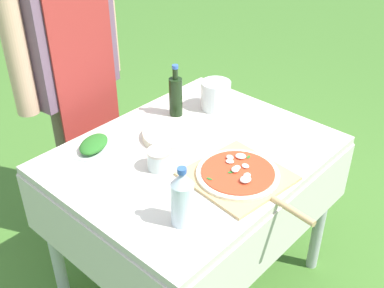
% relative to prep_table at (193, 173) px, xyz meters
% --- Properties ---
extents(ground_plane, '(12.00, 12.00, 0.00)m').
position_rel_prep_table_xyz_m(ground_plane, '(0.00, 0.00, -0.69)').
color(ground_plane, '#477A2D').
extents(prep_table, '(1.14, 0.92, 0.80)m').
position_rel_prep_table_xyz_m(prep_table, '(0.00, 0.00, 0.00)').
color(prep_table, beige).
rests_on(prep_table, ground).
extents(person_cook, '(0.64, 0.27, 1.72)m').
position_rel_prep_table_xyz_m(person_cook, '(-0.07, 0.73, 0.33)').
color(person_cook, '#70604C').
rests_on(person_cook, ground).
extents(pizza_on_peel, '(0.39, 0.55, 0.05)m').
position_rel_prep_table_xyz_m(pizza_on_peel, '(-0.02, -0.26, 0.13)').
color(pizza_on_peel, tan).
rests_on(pizza_on_peel, prep_table).
extents(oil_bottle, '(0.06, 0.06, 0.25)m').
position_rel_prep_table_xyz_m(oil_bottle, '(0.18, 0.27, 0.21)').
color(oil_bottle, black).
rests_on(oil_bottle, prep_table).
extents(water_bottle, '(0.08, 0.08, 0.23)m').
position_rel_prep_table_xyz_m(water_bottle, '(-0.35, -0.26, 0.22)').
color(water_bottle, silver).
rests_on(water_bottle, prep_table).
extents(herb_container, '(0.22, 0.19, 0.05)m').
position_rel_prep_table_xyz_m(herb_container, '(-0.27, 0.32, 0.14)').
color(herb_container, silver).
rests_on(herb_container, prep_table).
extents(mixing_tub, '(0.14, 0.14, 0.14)m').
position_rel_prep_table_xyz_m(mixing_tub, '(0.35, 0.17, 0.18)').
color(mixing_tub, silver).
rests_on(mixing_tub, prep_table).
extents(plate_stack, '(0.26, 0.26, 0.03)m').
position_rel_prep_table_xyz_m(plate_stack, '(0.02, 0.14, 0.13)').
color(plate_stack, beige).
rests_on(plate_stack, prep_table).
extents(sauce_jar, '(0.10, 0.10, 0.08)m').
position_rel_prep_table_xyz_m(sauce_jar, '(-0.18, 0.02, 0.15)').
color(sauce_jar, silver).
rests_on(sauce_jar, prep_table).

